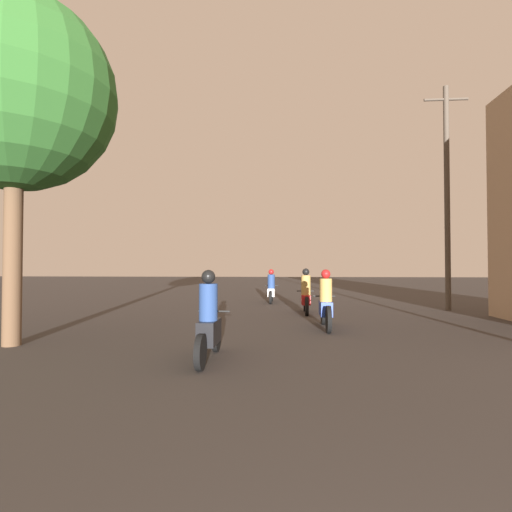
% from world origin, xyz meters
% --- Properties ---
extents(motorcycle_black, '(0.60, 1.97, 1.57)m').
position_xyz_m(motorcycle_black, '(-2.33, 6.99, 0.63)').
color(motorcycle_black, black).
rests_on(motorcycle_black, ground_plane).
extents(motorcycle_blue, '(0.60, 2.14, 1.55)m').
position_xyz_m(motorcycle_blue, '(0.04, 10.70, 0.63)').
color(motorcycle_blue, black).
rests_on(motorcycle_blue, ground_plane).
extents(motorcycle_red, '(0.60, 1.94, 1.56)m').
position_xyz_m(motorcycle_red, '(-0.33, 13.99, 0.63)').
color(motorcycle_red, black).
rests_on(motorcycle_red, ground_plane).
extents(motorcycle_white, '(0.60, 1.92, 1.50)m').
position_xyz_m(motorcycle_white, '(-1.68, 17.97, 0.60)').
color(motorcycle_white, black).
rests_on(motorcycle_white, ground_plane).
extents(utility_pole_far, '(1.60, 0.20, 8.40)m').
position_xyz_m(utility_pole_far, '(4.99, 15.44, 4.37)').
color(utility_pole_far, '#4C4238').
rests_on(utility_pole_far, ground_plane).
extents(street_tree, '(4.10, 4.10, 7.32)m').
position_xyz_m(street_tree, '(-6.63, 7.93, 5.25)').
color(street_tree, brown).
rests_on(street_tree, ground_plane).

